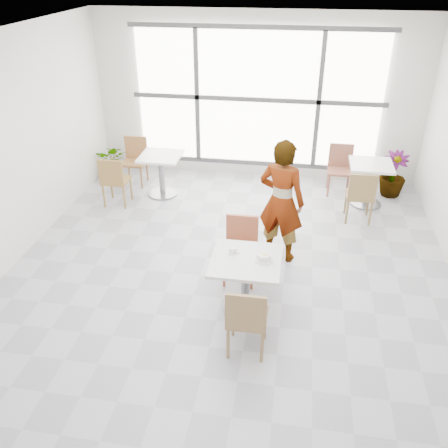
# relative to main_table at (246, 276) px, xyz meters

# --- Properties ---
(floor) EXTENTS (7.00, 7.00, 0.00)m
(floor) POSITION_rel_main_table_xyz_m (-0.31, 0.63, -0.52)
(floor) COLOR #9E9EA5
(floor) RESTS_ON ground
(ceiling) EXTENTS (7.00, 7.00, 0.00)m
(ceiling) POSITION_rel_main_table_xyz_m (-0.31, 0.63, 2.48)
(ceiling) COLOR white
(ceiling) RESTS_ON ground
(wall_back) EXTENTS (6.00, 0.00, 6.00)m
(wall_back) POSITION_rel_main_table_xyz_m (-0.31, 4.13, 0.98)
(wall_back) COLOR silver
(wall_back) RESTS_ON ground
(wall_front) EXTENTS (6.00, 0.00, 6.00)m
(wall_front) POSITION_rel_main_table_xyz_m (-0.31, -2.87, 0.98)
(wall_front) COLOR silver
(wall_front) RESTS_ON ground
(window) EXTENTS (4.60, 0.07, 2.52)m
(window) POSITION_rel_main_table_xyz_m (-0.31, 4.07, 0.98)
(window) COLOR white
(window) RESTS_ON ground
(main_table) EXTENTS (0.80, 0.80, 0.75)m
(main_table) POSITION_rel_main_table_xyz_m (0.00, 0.00, 0.00)
(main_table) COLOR silver
(main_table) RESTS_ON ground
(chair_near) EXTENTS (0.42, 0.42, 0.87)m
(chair_near) POSITION_rel_main_table_xyz_m (0.10, -0.71, -0.02)
(chair_near) COLOR olive
(chair_near) RESTS_ON ground
(chair_far) EXTENTS (0.42, 0.42, 0.87)m
(chair_far) POSITION_rel_main_table_xyz_m (-0.15, 0.71, -0.02)
(chair_far) COLOR #9C5033
(chair_far) RESTS_ON ground
(oatmeal_bowl) EXTENTS (0.21, 0.21, 0.10)m
(oatmeal_bowl) POSITION_rel_main_table_xyz_m (0.20, 0.02, 0.27)
(oatmeal_bowl) COLOR silver
(oatmeal_bowl) RESTS_ON main_table
(coffee_cup) EXTENTS (0.16, 0.13, 0.07)m
(coffee_cup) POSITION_rel_main_table_xyz_m (-0.17, 0.11, 0.26)
(coffee_cup) COLOR silver
(coffee_cup) RESTS_ON main_table
(person) EXTENTS (0.74, 0.59, 1.75)m
(person) POSITION_rel_main_table_xyz_m (0.32, 1.27, 0.35)
(person) COLOR black
(person) RESTS_ON ground
(bg_table_left) EXTENTS (0.70, 0.70, 0.75)m
(bg_table_left) POSITION_rel_main_table_xyz_m (-1.85, 2.98, -0.04)
(bg_table_left) COLOR white
(bg_table_left) RESTS_ON ground
(bg_table_right) EXTENTS (0.70, 0.70, 0.75)m
(bg_table_right) POSITION_rel_main_table_xyz_m (1.72, 3.17, -0.04)
(bg_table_right) COLOR white
(bg_table_right) RESTS_ON ground
(bg_chair_left_near) EXTENTS (0.42, 0.42, 0.87)m
(bg_chair_left_near) POSITION_rel_main_table_xyz_m (-2.52, 2.43, -0.02)
(bg_chair_left_near) COLOR olive
(bg_chair_left_near) RESTS_ON ground
(bg_chair_left_far) EXTENTS (0.42, 0.42, 0.87)m
(bg_chair_left_far) POSITION_rel_main_table_xyz_m (-2.48, 3.41, -0.02)
(bg_chair_left_far) COLOR olive
(bg_chair_left_far) RESTS_ON ground
(bg_chair_right_near) EXTENTS (0.42, 0.42, 0.87)m
(bg_chair_right_near) POSITION_rel_main_table_xyz_m (1.52, 2.50, -0.02)
(bg_chair_right_near) COLOR olive
(bg_chair_right_near) RESTS_ON ground
(bg_chair_right_far) EXTENTS (0.42, 0.42, 0.87)m
(bg_chair_right_far) POSITION_rel_main_table_xyz_m (1.26, 3.61, -0.02)
(bg_chair_right_far) COLOR brown
(bg_chair_right_far) RESTS_ON ground
(plant_left) EXTENTS (0.61, 0.54, 0.64)m
(plant_left) POSITION_rel_main_table_xyz_m (-3.01, 3.64, -0.20)
(plant_left) COLOR #4A8344
(plant_left) RESTS_ON ground
(plant_right) EXTENTS (0.54, 0.54, 0.81)m
(plant_right) POSITION_rel_main_table_xyz_m (2.18, 3.60, -0.12)
(plant_right) COLOR #4F863C
(plant_right) RESTS_ON ground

